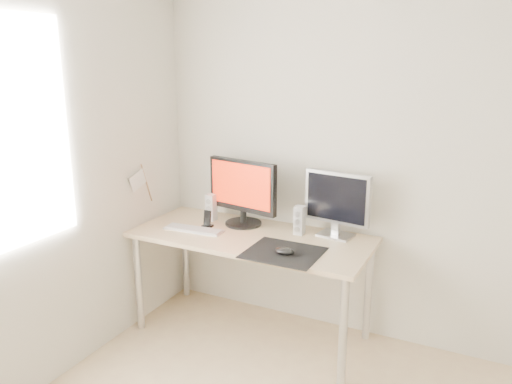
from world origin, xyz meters
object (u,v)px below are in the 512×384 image
(second_monitor, at_px, (337,201))
(speaker_right, at_px, (299,220))
(speaker_left, at_px, (211,207))
(phone_dock, at_px, (207,222))
(keyboard, at_px, (194,229))
(mouse, at_px, (285,251))
(desk, at_px, (251,246))
(main_monitor, at_px, (242,190))

(second_monitor, relative_size, speaker_right, 2.32)
(speaker_left, height_order, phone_dock, speaker_left)
(speaker_left, distance_m, keyboard, 0.27)
(mouse, distance_m, phone_dock, 0.73)
(second_monitor, xyz_separation_m, phone_dock, (-0.86, -0.22, -0.20))
(desk, distance_m, speaker_right, 0.37)
(desk, bearing_deg, second_monitor, 23.95)
(speaker_right, bearing_deg, speaker_left, -179.66)
(second_monitor, relative_size, phone_dock, 3.74)
(mouse, relative_size, speaker_right, 0.63)
(desk, xyz_separation_m, keyboard, (-0.40, -0.09, 0.09))
(speaker_left, bearing_deg, mouse, -27.19)
(desk, height_order, speaker_right, speaker_right)
(second_monitor, bearing_deg, desk, -156.05)
(mouse, relative_size, main_monitor, 0.22)
(mouse, relative_size, speaker_left, 0.63)
(keyboard, distance_m, phone_dock, 0.12)
(second_monitor, height_order, speaker_left, second_monitor)
(desk, xyz_separation_m, second_monitor, (0.51, 0.23, 0.32))
(phone_dock, bearing_deg, desk, -1.53)
(keyboard, bearing_deg, main_monitor, 46.42)
(desk, bearing_deg, keyboard, -166.50)
(mouse, height_order, phone_dock, phone_dock)
(desk, relative_size, speaker_left, 8.23)
(desk, distance_m, second_monitor, 0.65)
(phone_dock, bearing_deg, keyboard, -114.92)
(second_monitor, distance_m, speaker_left, 0.93)
(speaker_right, bearing_deg, phone_dock, -166.64)
(desk, xyz_separation_m, main_monitor, (-0.15, 0.16, 0.33))
(main_monitor, distance_m, speaker_right, 0.46)
(main_monitor, relative_size, keyboard, 1.29)
(speaker_right, bearing_deg, desk, -150.66)
(main_monitor, xyz_separation_m, phone_dock, (-0.20, -0.15, -0.22))
(main_monitor, height_order, phone_dock, main_monitor)
(speaker_right, height_order, keyboard, speaker_right)
(keyboard, bearing_deg, mouse, -10.18)
(mouse, height_order, speaker_left, speaker_left)
(speaker_left, xyz_separation_m, speaker_right, (0.68, 0.00, 0.00))
(main_monitor, bearing_deg, speaker_left, -178.04)
(desk, distance_m, main_monitor, 0.40)
(speaker_left, height_order, speaker_right, same)
(second_monitor, height_order, speaker_right, second_monitor)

